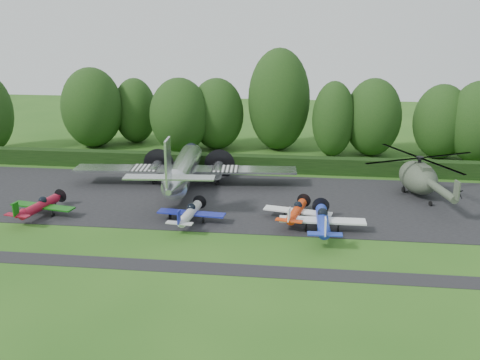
# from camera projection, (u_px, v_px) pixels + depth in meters

# --- Properties ---
(ground) EXTENTS (160.00, 160.00, 0.00)m
(ground) POSITION_uv_depth(u_px,v_px,m) (208.00, 237.00, 47.01)
(ground) COLOR #245317
(ground) RESTS_ON ground
(apron) EXTENTS (70.00, 18.00, 0.01)m
(apron) POSITION_uv_depth(u_px,v_px,m) (224.00, 200.00, 56.49)
(apron) COLOR black
(apron) RESTS_ON ground
(taxiway_verge) EXTENTS (70.00, 2.00, 0.00)m
(taxiway_verge) POSITION_uv_depth(u_px,v_px,m) (194.00, 268.00, 41.32)
(taxiway_verge) COLOR black
(taxiway_verge) RESTS_ON ground
(hedgerow) EXTENTS (90.00, 1.60, 2.00)m
(hedgerow) POSITION_uv_depth(u_px,v_px,m) (237.00, 171.00, 66.91)
(hedgerow) COLOR black
(hedgerow) RESTS_ON ground
(transport_plane) EXTENTS (25.27, 19.37, 8.10)m
(transport_plane) POSITION_uv_depth(u_px,v_px,m) (183.00, 169.00, 59.31)
(transport_plane) COLOR silver
(transport_plane) RESTS_ON ground
(light_plane_red) EXTENTS (6.61, 6.95, 2.54)m
(light_plane_red) POSITION_uv_depth(u_px,v_px,m) (40.00, 206.00, 51.49)
(light_plane_red) COLOR maroon
(light_plane_red) RESTS_ON ground
(light_plane_white) EXTENTS (6.43, 6.77, 2.47)m
(light_plane_white) POSITION_uv_depth(u_px,v_px,m) (190.00, 213.00, 49.76)
(light_plane_white) COLOR silver
(light_plane_white) RESTS_ON ground
(light_plane_orange) EXTENTS (6.48, 6.81, 2.49)m
(light_plane_orange) POSITION_uv_depth(u_px,v_px,m) (297.00, 211.00, 50.26)
(light_plane_orange) COLOR red
(light_plane_orange) RESTS_ON ground
(light_plane_blue) EXTENTS (7.70, 8.10, 2.96)m
(light_plane_blue) POSITION_uv_depth(u_px,v_px,m) (323.00, 221.00, 47.43)
(light_plane_blue) COLOR #1C35AD
(light_plane_blue) RESTS_ON ground
(helicopter) EXTENTS (13.33, 15.60, 4.29)m
(helicopter) POSITION_uv_depth(u_px,v_px,m) (418.00, 175.00, 57.14)
(helicopter) COLOR #3B4736
(helicopter) RESTS_ON ground
(tree_0) EXTENTS (8.30, 8.30, 10.48)m
(tree_0) POSITION_uv_depth(u_px,v_px,m) (180.00, 116.00, 74.38)
(tree_0) COLOR black
(tree_0) RESTS_ON ground
(tree_1) EXTENTS (7.61, 7.61, 10.71)m
(tree_1) POSITION_uv_depth(u_px,v_px,m) (478.00, 122.00, 69.20)
(tree_1) COLOR black
(tree_1) RESTS_ON ground
(tree_2) EXTENTS (8.80, 8.80, 11.57)m
(tree_2) POSITION_uv_depth(u_px,v_px,m) (92.00, 108.00, 77.38)
(tree_2) COLOR black
(tree_2) RESTS_ON ground
(tree_3) EXTENTS (7.35, 7.35, 10.02)m
(tree_3) POSITION_uv_depth(u_px,v_px,m) (441.00, 122.00, 71.32)
(tree_3) COLOR black
(tree_3) RESTS_ON ground
(tree_4) EXTENTS (5.74, 5.74, 10.29)m
(tree_4) POSITION_uv_depth(u_px,v_px,m) (333.00, 119.00, 72.34)
(tree_4) COLOR black
(tree_4) RESTS_ON ground
(tree_5) EXTENTS (6.38, 6.38, 9.75)m
(tree_5) POSITION_uv_depth(u_px,v_px,m) (135.00, 111.00, 80.21)
(tree_5) COLOR black
(tree_5) RESTS_ON ground
(tree_7) EXTENTS (7.73, 7.73, 10.21)m
(tree_7) POSITION_uv_depth(u_px,v_px,m) (217.00, 114.00, 76.25)
(tree_7) COLOR black
(tree_7) RESTS_ON ground
(tree_8) EXTENTS (7.64, 7.64, 10.62)m
(tree_8) POSITION_uv_depth(u_px,v_px,m) (373.00, 117.00, 72.68)
(tree_8) COLOR black
(tree_8) RESTS_ON ground
(tree_9) EXTENTS (8.71, 8.71, 14.38)m
(tree_9) POSITION_uv_depth(u_px,v_px,m) (279.00, 100.00, 75.28)
(tree_9) COLOR black
(tree_9) RESTS_ON ground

